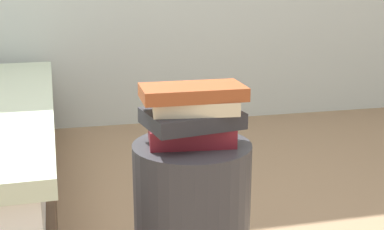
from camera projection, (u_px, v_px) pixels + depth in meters
The scene contains 5 objects.
side_table at pixel (192, 221), 1.54m from camera, with size 0.35×0.35×0.49m, color #333338.
book_maroon at pixel (189, 134), 1.48m from camera, with size 0.24×0.15×0.05m, color maroon.
book_charcoal at pixel (192, 118), 1.46m from camera, with size 0.26×0.20×0.04m, color #28282D.
book_cream at pixel (194, 104), 1.45m from camera, with size 0.24×0.16×0.04m, color beige.
book_rust at pixel (193, 92), 1.43m from camera, with size 0.29×0.15×0.04m, color #994723.
Camera 1 is at (-0.33, -1.37, 0.96)m, focal length 47.79 mm.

